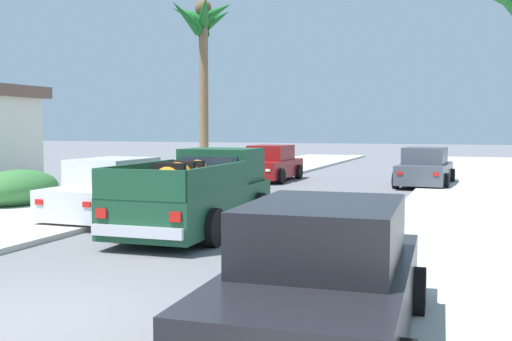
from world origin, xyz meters
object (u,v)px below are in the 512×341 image
car_right_mid (115,191)px  car_left_far (270,164)px  car_left_near (322,281)px  pickup_truck (198,195)px  car_left_mid (219,174)px  car_right_near (425,168)px  hedge_bush (19,189)px  palm_tree_left_fore (203,36)px

car_right_mid → car_left_far: size_ratio=1.00×
car_left_near → pickup_truck: bearing=125.1°
car_left_mid → car_right_mid: 5.87m
car_left_near → car_right_near: size_ratio=1.00×
hedge_bush → pickup_truck: bearing=-15.9°
car_left_near → car_right_mid: bearing=134.9°
pickup_truck → car_left_near: (4.30, -6.12, -0.10)m
car_left_far → hedge_bush: car_left_far is taller
car_right_mid → car_right_near: bearing=59.5°
car_left_far → car_right_mid: bearing=-91.0°
car_left_near → car_left_far: size_ratio=1.01×
car_right_near → car_left_mid: (-6.39, -5.51, 0.00)m
car_left_near → car_right_near: (-0.34, 18.45, 0.00)m
pickup_truck → car_right_near: (3.96, 12.32, -0.10)m
pickup_truck → car_right_near: size_ratio=1.22×
car_left_mid → car_right_mid: bearing=-93.2°
car_right_mid → car_left_far: 11.82m
car_left_mid → car_right_mid: (-0.33, -5.86, 0.00)m
palm_tree_left_fore → car_right_mid: bearing=-74.9°
pickup_truck → car_right_mid: (-2.75, 0.95, -0.10)m
car_left_far → hedge_bush: bearing=-110.3°
pickup_truck → palm_tree_left_fore: 16.27m
car_left_near → hedge_bush: car_left_near is taller
car_left_mid → car_left_near: bearing=-62.5°
car_right_mid → car_left_near: bearing=-45.1°
car_left_mid → palm_tree_left_fore: bearing=118.3°
car_right_near → pickup_truck: bearing=-107.8°
car_left_far → palm_tree_left_fore: 7.00m
pickup_truck → car_right_mid: pickup_truck is taller
car_left_near → car_left_mid: same height
car_right_near → car_left_mid: bearing=-139.2°
car_right_near → car_left_far: same height
car_left_near → car_right_mid: same height
car_left_mid → car_left_far: same height
car_right_near → car_right_mid: size_ratio=1.01×
car_left_mid → car_right_mid: same height
car_left_near → hedge_bush: 13.51m
car_left_near → palm_tree_left_fore: (-10.54, 20.00, 5.84)m
car_right_mid → hedge_bush: car_right_mid is taller
car_left_near → palm_tree_left_fore: 23.35m
pickup_truck → car_left_near: size_ratio=1.22×
car_left_mid → car_left_far: size_ratio=1.02×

